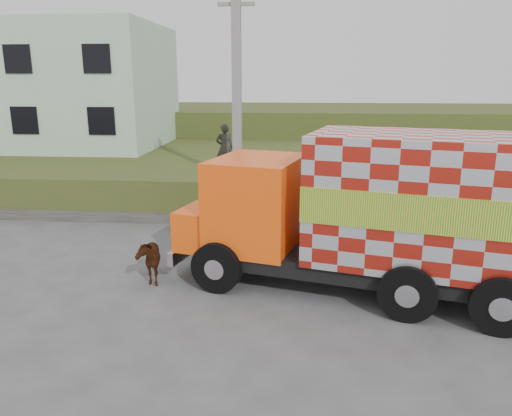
# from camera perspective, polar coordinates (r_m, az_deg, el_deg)

# --- Properties ---
(ground) EXTENTS (120.00, 120.00, 0.00)m
(ground) POSITION_cam_1_polar(r_m,az_deg,el_deg) (13.31, -0.19, -7.08)
(ground) COLOR #474749
(ground) RESTS_ON ground
(embankment) EXTENTS (40.00, 12.00, 1.50)m
(embankment) POSITION_cam_1_polar(r_m,az_deg,el_deg) (22.72, 2.09, 4.08)
(embankment) COLOR #304F1A
(embankment) RESTS_ON ground
(embankment_far) EXTENTS (40.00, 12.00, 3.00)m
(embankment_far) POSITION_cam_1_polar(r_m,az_deg,el_deg) (34.49, 3.15, 8.97)
(embankment_far) COLOR #304F1A
(embankment_far) RESTS_ON ground
(retaining_strip) EXTENTS (16.00, 0.50, 0.40)m
(retaining_strip) POSITION_cam_1_polar(r_m,az_deg,el_deg) (17.45, -5.49, -1.11)
(retaining_strip) COLOR #595651
(retaining_strip) RESTS_ON ground
(building) EXTENTS (10.00, 8.00, 6.00)m
(building) POSITION_cam_1_polar(r_m,az_deg,el_deg) (28.06, -21.15, 12.87)
(building) COLOR #AECCAF
(building) RESTS_ON embankment
(utility_pole) EXTENTS (1.20, 0.30, 8.00)m
(utility_pole) POSITION_cam_1_polar(r_m,az_deg,el_deg) (17.06, -2.19, 11.80)
(utility_pole) COLOR gray
(utility_pole) RESTS_ON ground
(cargo_truck) EXTENTS (8.83, 4.69, 3.76)m
(cargo_truck) POSITION_cam_1_polar(r_m,az_deg,el_deg) (11.79, 13.35, -0.45)
(cargo_truck) COLOR black
(cargo_truck) RESTS_ON ground
(cow) EXTENTS (1.05, 1.50, 1.16)m
(cow) POSITION_cam_1_polar(r_m,az_deg,el_deg) (12.76, -12.28, -5.62)
(cow) COLOR black
(cow) RESTS_ON ground
(pedestrian) EXTENTS (0.75, 0.59, 1.79)m
(pedestrian) POSITION_cam_1_polar(r_m,az_deg,el_deg) (18.68, -3.61, 6.86)
(pedestrian) COLOR #312F2C
(pedestrian) RESTS_ON embankment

